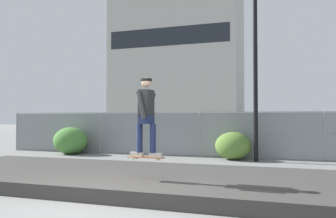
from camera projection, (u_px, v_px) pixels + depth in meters
name	position (u px, v px, depth m)	size (l,w,h in m)	color
ground_plane	(97.00, 211.00, 5.72)	(120.00, 120.00, 0.00)	slate
gravel_berm	(146.00, 179.00, 7.91)	(12.02, 3.84, 0.29)	#3D3A38
skateboard	(146.00, 157.00, 7.00)	(0.81, 0.24, 0.07)	#9E5B33
skater	(146.00, 112.00, 7.03)	(0.72, 0.59, 1.68)	#B2ADA8
chain_fence	(200.00, 134.00, 13.64)	(18.73, 0.06, 1.85)	gray
street_lamp	(255.00, 52.00, 12.34)	(0.44, 0.44, 6.45)	black
parked_car_near	(145.00, 132.00, 17.92)	(4.45, 2.04, 1.66)	maroon
library_building	(179.00, 61.00, 50.62)	(18.44, 11.71, 20.45)	#B2AFA8
shrub_left	(70.00, 141.00, 14.67)	(1.54, 1.26, 1.19)	#477F38
shrub_center	(74.00, 144.00, 14.96)	(1.10, 0.90, 0.85)	#567A33
shrub_right	(233.00, 146.00, 12.70)	(1.38, 1.13, 1.07)	#567A33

